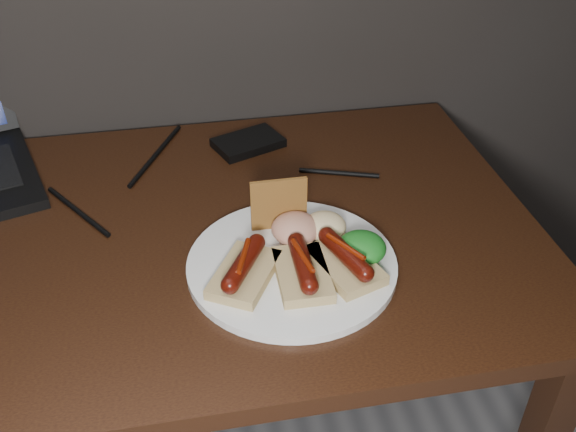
% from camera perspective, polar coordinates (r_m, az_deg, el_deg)
% --- Properties ---
extents(desk, '(1.40, 0.70, 0.75)m').
position_cam_1_polar(desk, '(1.08, -16.70, -5.91)').
color(desk, black).
rests_on(desk, ground).
extents(hard_drive, '(0.14, 0.12, 0.02)m').
position_cam_1_polar(hard_drive, '(1.21, -3.57, 6.52)').
color(hard_drive, black).
rests_on(hard_drive, desk).
extents(desk_cables, '(0.91, 0.34, 0.01)m').
position_cam_1_polar(desk_cables, '(1.14, -16.97, 2.49)').
color(desk_cables, black).
rests_on(desk_cables, desk).
extents(plate, '(0.32, 0.32, 0.01)m').
position_cam_1_polar(plate, '(0.92, 0.35, -4.29)').
color(plate, silver).
rests_on(plate, desk).
extents(bread_sausage_left, '(0.12, 0.13, 0.04)m').
position_cam_1_polar(bread_sausage_left, '(0.88, -3.92, -4.76)').
color(bread_sausage_left, tan).
rests_on(bread_sausage_left, plate).
extents(bread_sausage_center, '(0.07, 0.12, 0.04)m').
position_cam_1_polar(bread_sausage_center, '(0.88, 1.29, -4.74)').
color(bread_sausage_center, tan).
rests_on(bread_sausage_center, plate).
extents(bread_sausage_right, '(0.10, 0.13, 0.04)m').
position_cam_1_polar(bread_sausage_right, '(0.90, 5.08, -3.93)').
color(bread_sausage_right, tan).
rests_on(bread_sausage_right, plate).
extents(crispbread, '(0.08, 0.01, 0.08)m').
position_cam_1_polar(crispbread, '(0.96, -0.82, 1.07)').
color(crispbread, '#A46E2D').
rests_on(crispbread, plate).
extents(salad_greens, '(0.07, 0.07, 0.04)m').
position_cam_1_polar(salad_greens, '(0.92, 6.57, -2.82)').
color(salad_greens, '#125E14').
rests_on(salad_greens, plate).
extents(salsa_mound, '(0.07, 0.07, 0.04)m').
position_cam_1_polar(salsa_mound, '(0.95, 0.67, -1.12)').
color(salsa_mound, maroon).
rests_on(salsa_mound, plate).
extents(coleslaw_mound, '(0.06, 0.06, 0.04)m').
position_cam_1_polar(coleslaw_mound, '(0.96, 3.30, -0.89)').
color(coleslaw_mound, silver).
rests_on(coleslaw_mound, plate).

